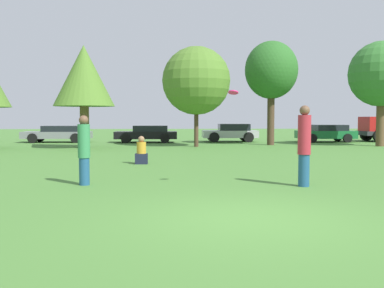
{
  "coord_description": "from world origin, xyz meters",
  "views": [
    {
      "loc": [
        -1.36,
        -7.23,
        1.68
      ],
      "look_at": [
        -0.71,
        4.02,
        1.01
      ],
      "focal_mm": 41.38,
      "sensor_mm": 36.0,
      "label": 1
    }
  ],
  "objects": [
    {
      "name": "parked_car_grey",
      "position": [
        -8.74,
        23.5,
        0.61
      ],
      "size": [
        4.56,
        1.93,
        1.14
      ],
      "rotation": [
        0.0,
        0.0,
        3.13
      ],
      "color": "slate",
      "rests_on": "ground"
    },
    {
      "name": "bystander_sitting",
      "position": [
        -2.27,
        8.91,
        0.41
      ],
      "size": [
        0.45,
        0.38,
        1.02
      ],
      "color": "#191E33",
      "rests_on": "ground"
    },
    {
      "name": "parked_car_black",
      "position": [
        -2.66,
        23.01,
        0.61
      ],
      "size": [
        4.21,
        1.97,
        1.15
      ],
      "rotation": [
        0.0,
        0.0,
        3.13
      ],
      "color": "black",
      "rests_on": "ground"
    },
    {
      "name": "tree_1",
      "position": [
        -5.85,
        17.38,
        3.94
      ],
      "size": [
        3.33,
        3.33,
        5.64
      ],
      "color": "brown",
      "rests_on": "ground"
    },
    {
      "name": "tree_3",
      "position": [
        5.09,
        19.76,
        4.56
      ],
      "size": [
        3.23,
        3.23,
        6.37
      ],
      "color": "#473323",
      "rests_on": "ground"
    },
    {
      "name": "frisbee",
      "position": [
        0.22,
        3.17,
        2.28
      ],
      "size": [
        0.25,
        0.24,
        0.12
      ],
      "color": "#F21E72"
    },
    {
      "name": "person_thrower",
      "position": [
        -3.41,
        3.88,
        0.9
      ],
      "size": [
        0.3,
        0.3,
        1.74
      ],
      "rotation": [
        0.0,
        0.0,
        -0.1
      ],
      "color": "navy",
      "rests_on": "ground"
    },
    {
      "name": "parked_car_green",
      "position": [
        9.78,
        22.9,
        0.63
      ],
      "size": [
        3.91,
        2.0,
        1.2
      ],
      "rotation": [
        0.0,
        0.0,
        3.13
      ],
      "color": "#196633",
      "rests_on": "ground"
    },
    {
      "name": "tree_2",
      "position": [
        0.38,
        18.38,
        3.81
      ],
      "size": [
        3.94,
        3.94,
        5.79
      ],
      "color": "#473323",
      "rests_on": "ground"
    },
    {
      "name": "tree_4",
      "position": [
        11.3,
        18.24,
        4.23
      ],
      "size": [
        3.85,
        3.85,
        6.18
      ],
      "color": "brown",
      "rests_on": "ground"
    },
    {
      "name": "person_catcher",
      "position": [
        2.0,
        3.35,
        1.02
      ],
      "size": [
        0.32,
        0.32,
        1.98
      ],
      "rotation": [
        0.0,
        0.0,
        3.04
      ],
      "color": "navy",
      "rests_on": "ground"
    },
    {
      "name": "ground_plane",
      "position": [
        0.0,
        0.0,
        0.0
      ],
      "size": [
        120.0,
        120.0,
        0.0
      ],
      "primitive_type": "plane",
      "color": "#477A33"
    },
    {
      "name": "parked_car_silver",
      "position": [
        3.17,
        23.55,
        0.67
      ],
      "size": [
        3.82,
        1.99,
        1.26
      ],
      "rotation": [
        0.0,
        0.0,
        3.13
      ],
      "color": "#B2B2B7",
      "rests_on": "ground"
    }
  ]
}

